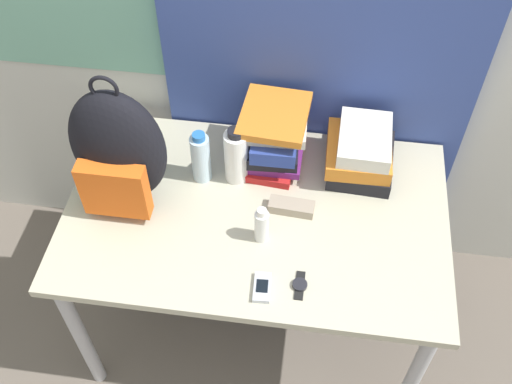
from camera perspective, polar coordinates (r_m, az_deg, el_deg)
The scene contains 11 objects.
curtain_blue at distance 1.95m, azimuth 6.65°, elevation 17.21°, with size 1.08×0.04×2.50m.
desk at distance 2.05m, azimuth 0.00°, elevation -3.29°, with size 1.27×0.79×0.73m.
backpack at distance 1.92m, azimuth -13.00°, elevation 3.80°, with size 0.31×0.21×0.50m.
book_stack_left at distance 2.06m, azimuth 1.73°, elevation 5.34°, with size 0.24×0.28×0.22m.
book_stack_center at distance 2.09m, azimuth 9.97°, elevation 3.82°, with size 0.24×0.29×0.17m.
water_bottle at distance 2.02m, azimuth -5.28°, elevation 3.29°, with size 0.07×0.07×0.21m.
sports_bottle at distance 2.01m, azimuth -1.87°, elevation 3.48°, with size 0.08×0.08×0.22m.
sunscreen_bottle at distance 1.87m, azimuth 0.55°, elevation -3.19°, with size 0.05×0.05×0.14m.
cell_phone at distance 1.81m, azimuth 0.58°, elevation -9.07°, with size 0.06×0.10×0.02m.
sunglasses_case at distance 1.98m, azimuth 3.39°, elevation -1.43°, with size 0.15×0.07×0.04m.
wristwatch at distance 1.83m, azimuth 4.19°, elevation -8.83°, with size 0.05×0.10×0.01m.
Camera 1 is at (0.17, -0.82, 2.30)m, focal length 42.00 mm.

